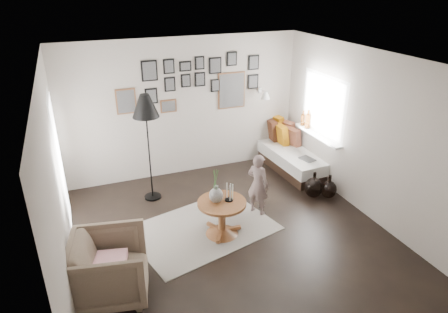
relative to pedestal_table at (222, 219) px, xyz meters
name	(u,v)px	position (x,y,z in m)	size (l,w,h in m)	color
ground	(233,237)	(0.13, -0.13, -0.26)	(4.80, 4.80, 0.00)	black
wall_back	(184,108)	(0.13, 2.27, 1.04)	(4.50, 4.50, 0.00)	#ABA195
wall_front	(344,267)	(0.13, -2.53, 1.04)	(4.50, 4.50, 0.00)	#ABA195
wall_left	(57,187)	(-2.12, -0.13, 1.04)	(4.80, 4.80, 0.00)	#ABA195
wall_right	(368,136)	(2.38, -0.13, 1.04)	(4.80, 4.80, 0.00)	#ABA195
ceiling	(235,61)	(0.13, -0.13, 2.34)	(4.80, 4.80, 0.00)	white
door_left	(60,165)	(-2.11, 1.07, 0.79)	(0.00, 2.14, 2.14)	white
window_right	(313,130)	(2.30, 1.21, 0.67)	(0.15, 1.32, 1.30)	white
gallery_wall	(198,84)	(0.42, 2.25, 1.48)	(2.74, 0.03, 1.08)	brown
wall_sconce	(265,95)	(1.68, 2.00, 1.20)	(0.18, 0.36, 0.16)	white
rug	(203,229)	(-0.22, 0.23, -0.25)	(2.06, 1.45, 0.01)	silver
pedestal_table	(222,219)	(0.00, 0.00, 0.00)	(0.72, 0.72, 0.56)	brown
vase	(216,193)	(-0.08, 0.02, 0.46)	(0.20, 0.20, 0.51)	black
candles	(229,193)	(0.11, 0.00, 0.43)	(0.12, 0.12, 0.27)	black
daybed	(289,153)	(2.13, 1.70, 0.03)	(0.92, 1.97, 0.92)	black
magazine_on_daybed	(307,159)	(2.13, 1.06, 0.17)	(0.21, 0.28, 0.02)	black
armchair	(110,268)	(-1.68, -0.67, 0.14)	(0.85, 0.88, 0.80)	brown
armchair_cushion	(111,259)	(-1.65, -0.62, 0.22)	(0.36, 0.36, 0.09)	white
floor_lamp	(146,110)	(-0.73, 1.47, 1.34)	(0.43, 0.43, 1.86)	black
magazine_basket	(95,279)	(-1.87, -0.54, -0.07)	(0.39, 0.39, 0.38)	black
demijohn_large	(313,187)	(1.90, 0.46, -0.08)	(0.32, 0.32, 0.47)	black
demijohn_small	(329,189)	(2.13, 0.34, -0.10)	(0.28, 0.28, 0.43)	black
child	(258,185)	(0.76, 0.35, 0.26)	(0.38, 0.25, 1.04)	#6F5A57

